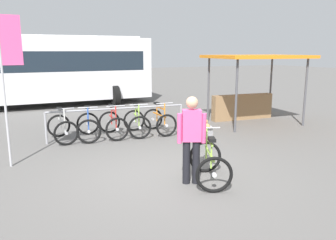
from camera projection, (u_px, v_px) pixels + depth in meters
ground_plane at (165, 174)px, 6.82m from camera, size 80.00×80.00×0.00m
bike_rack_rail at (118, 114)px, 9.51m from camera, size 3.89×0.43×0.88m
racked_bike_white at (62, 128)px, 9.24m from camera, size 0.72×1.14×0.97m
racked_bike_blue at (88, 126)px, 9.47m from camera, size 0.86×1.22×0.98m
racked_bike_red at (113, 124)px, 9.70m from camera, size 0.73×1.14×0.97m
racked_bike_lime at (137, 123)px, 9.93m from camera, size 0.85×1.20×0.97m
racked_bike_orange at (159, 121)px, 10.16m from camera, size 0.66×1.09×0.97m
featured_bicycle at (208, 155)px, 6.45m from camera, size 1.02×1.26×1.09m
person_with_featured_bike at (192, 136)px, 6.17m from camera, size 0.49×0.32×1.64m
bus_distant at (34, 67)px, 14.75m from camera, size 10.04×3.50×3.08m
market_stall at (250, 82)px, 11.62m from camera, size 3.28×2.55×2.30m
banner_flag at (8, 61)px, 6.88m from camera, size 0.45×0.05×3.20m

